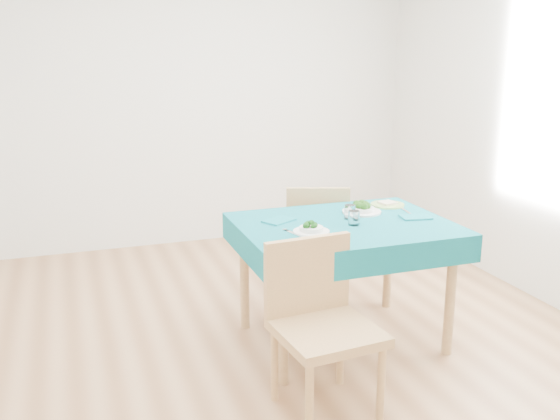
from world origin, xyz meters
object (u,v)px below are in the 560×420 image
object	(u,v)px
chair_far	(316,224)
side_plate	(387,205)
table	(343,283)
bowl_near	(311,227)
chair_near	(328,302)
bowl_far	(362,207)

from	to	relation	value
chair_far	side_plate	size ratio (longest dim) A/B	4.88
table	bowl_near	bearing A→B (deg)	-155.65
chair_far	side_plate	world-z (taller)	chair_far
table	side_plate	bearing A→B (deg)	33.05
table	chair_near	size ratio (longest dim) A/B	1.06
side_plate	bowl_far	bearing A→B (deg)	-156.11
bowl_far	side_plate	bearing A→B (deg)	23.89
chair_near	bowl_near	bearing A→B (deg)	70.57
table	chair_near	bearing A→B (deg)	-120.50
chair_near	side_plate	xyz separation A→B (m)	(0.85, 0.98, 0.18)
chair_near	bowl_near	xyz separation A→B (m)	(0.14, 0.57, 0.20)
chair_near	chair_far	bearing A→B (deg)	64.25
bowl_near	chair_near	bearing A→B (deg)	-104.11
bowl_near	side_plate	xyz separation A→B (m)	(0.71, 0.41, -0.03)
side_plate	chair_far	bearing A→B (deg)	125.35
table	chair_near	distance (m)	0.82
bowl_far	chair_far	bearing A→B (deg)	97.82
bowl_far	side_plate	world-z (taller)	bowl_far
bowl_near	bowl_far	world-z (taller)	bowl_far
bowl_far	chair_near	bearing A→B (deg)	-125.01
chair_near	bowl_near	size ratio (longest dim) A/B	5.68
chair_near	bowl_far	world-z (taller)	chair_near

